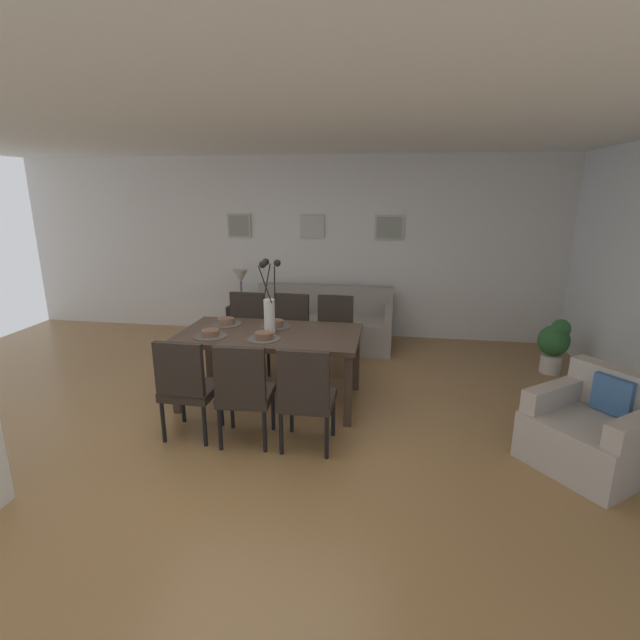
{
  "coord_description": "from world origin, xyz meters",
  "views": [
    {
      "loc": [
        1.27,
        -3.65,
        2.13
      ],
      "look_at": [
        0.51,
        1.0,
        0.82
      ],
      "focal_mm": 26.49,
      "sensor_mm": 36.0,
      "label": 1
    }
  ],
  "objects_px": {
    "sofa": "(322,325)",
    "armchair": "(594,432)",
    "framed_picture_left": "(239,226)",
    "bowl_near_right": "(226,321)",
    "side_table": "(243,322)",
    "bowl_far_left": "(264,335)",
    "framed_picture_right": "(389,228)",
    "dining_chair_mid_left": "(306,393)",
    "dining_chair_near_left": "(187,384)",
    "potted_plant": "(554,343)",
    "table_lamp": "(241,279)",
    "bowl_far_right": "(275,323)",
    "framed_picture_center": "(312,227)",
    "dining_chair_mid_right": "(334,332)",
    "dining_chair_far_left": "(244,389)",
    "dining_chair_far_right": "(290,329)",
    "centerpiece_vase": "(269,305)",
    "dining_table": "(270,340)",
    "dining_chair_near_right": "(245,328)",
    "bowl_near_left": "(210,332)"
  },
  "relations": [
    {
      "from": "side_table",
      "to": "armchair",
      "type": "height_order",
      "value": "armchair"
    },
    {
      "from": "dining_chair_near_left",
      "to": "bowl_near_left",
      "type": "distance_m",
      "value": 0.7
    },
    {
      "from": "centerpiece_vase",
      "to": "side_table",
      "type": "xyz_separation_m",
      "value": [
        -0.95,
        1.95,
        -0.76
      ]
    },
    {
      "from": "dining_chair_near_right",
      "to": "framed_picture_right",
      "type": "bearing_deg",
      "value": 43.32
    },
    {
      "from": "table_lamp",
      "to": "framed_picture_right",
      "type": "bearing_deg",
      "value": 13.32
    },
    {
      "from": "bowl_near_right",
      "to": "potted_plant",
      "type": "xyz_separation_m",
      "value": [
        3.65,
        1.08,
        -0.41
      ]
    },
    {
      "from": "dining_chair_mid_right",
      "to": "dining_chair_far_left",
      "type": "bearing_deg",
      "value": -106.52
    },
    {
      "from": "dining_chair_near_left",
      "to": "sofa",
      "type": "xyz_separation_m",
      "value": [
        0.74,
        2.77,
        -0.23
      ]
    },
    {
      "from": "bowl_far_left",
      "to": "framed_picture_right",
      "type": "distance_m",
      "value": 2.99
    },
    {
      "from": "centerpiece_vase",
      "to": "bowl_near_right",
      "type": "xyz_separation_m",
      "value": [
        -0.54,
        0.22,
        -0.24
      ]
    },
    {
      "from": "bowl_near_right",
      "to": "side_table",
      "type": "xyz_separation_m",
      "value": [
        -0.41,
        1.74,
        -0.52
      ]
    },
    {
      "from": "bowl_near_right",
      "to": "dining_chair_far_right",
      "type": "bearing_deg",
      "value": 51.17
    },
    {
      "from": "bowl_near_left",
      "to": "table_lamp",
      "type": "distance_m",
      "value": 2.21
    },
    {
      "from": "dining_table",
      "to": "framed_picture_right",
      "type": "height_order",
      "value": "framed_picture_right"
    },
    {
      "from": "dining_table",
      "to": "potted_plant",
      "type": "xyz_separation_m",
      "value": [
        3.11,
        1.29,
        -0.29
      ]
    },
    {
      "from": "sofa",
      "to": "bowl_near_right",
      "type": "bearing_deg",
      "value": -114.37
    },
    {
      "from": "side_table",
      "to": "potted_plant",
      "type": "relative_size",
      "value": 0.78
    },
    {
      "from": "side_table",
      "to": "table_lamp",
      "type": "relative_size",
      "value": 1.02
    },
    {
      "from": "dining_chair_near_left",
      "to": "dining_chair_mid_right",
      "type": "relative_size",
      "value": 1.0
    },
    {
      "from": "table_lamp",
      "to": "potted_plant",
      "type": "height_order",
      "value": "table_lamp"
    },
    {
      "from": "framed_picture_left",
      "to": "framed_picture_right",
      "type": "bearing_deg",
      "value": -0.0
    },
    {
      "from": "dining_chair_near_right",
      "to": "table_lamp",
      "type": "distance_m",
      "value": 1.21
    },
    {
      "from": "dining_table",
      "to": "centerpiece_vase",
      "type": "bearing_deg",
      "value": 55.35
    },
    {
      "from": "dining_chair_near_right",
      "to": "bowl_near_right",
      "type": "xyz_separation_m",
      "value": [
        0.02,
        -0.66,
        0.27
      ]
    },
    {
      "from": "dining_chair_far_left",
      "to": "potted_plant",
      "type": "relative_size",
      "value": 1.37
    },
    {
      "from": "sofa",
      "to": "side_table",
      "type": "relative_size",
      "value": 3.76
    },
    {
      "from": "dining_chair_near_left",
      "to": "dining_chair_near_right",
      "type": "distance_m",
      "value": 1.74
    },
    {
      "from": "centerpiece_vase",
      "to": "framed_picture_center",
      "type": "distance_m",
      "value": 2.51
    },
    {
      "from": "dining_chair_far_left",
      "to": "bowl_near_right",
      "type": "xyz_separation_m",
      "value": [
        -0.55,
        1.11,
        0.27
      ]
    },
    {
      "from": "bowl_far_left",
      "to": "dining_chair_near_right",
      "type": "bearing_deg",
      "value": 117.01
    },
    {
      "from": "bowl_far_left",
      "to": "framed_picture_left",
      "type": "distance_m",
      "value": 2.99
    },
    {
      "from": "sofa",
      "to": "framed_picture_left",
      "type": "distance_m",
      "value": 1.95
    },
    {
      "from": "centerpiece_vase",
      "to": "framed_picture_right",
      "type": "xyz_separation_m",
      "value": [
        1.11,
        2.44,
        0.58
      ]
    },
    {
      "from": "bowl_near_right",
      "to": "framed_picture_right",
      "type": "distance_m",
      "value": 2.89
    },
    {
      "from": "dining_chair_mid_left",
      "to": "side_table",
      "type": "relative_size",
      "value": 1.77
    },
    {
      "from": "dining_table",
      "to": "bowl_far_left",
      "type": "relative_size",
      "value": 10.59
    },
    {
      "from": "sofa",
      "to": "framed_picture_right",
      "type": "bearing_deg",
      "value": 31.05
    },
    {
      "from": "dining_chair_far_right",
      "to": "framed_picture_right",
      "type": "bearing_deg",
      "value": 54.51
    },
    {
      "from": "dining_table",
      "to": "dining_chair_near_right",
      "type": "xyz_separation_m",
      "value": [
        -0.56,
        0.87,
        -0.15
      ]
    },
    {
      "from": "dining_chair_far_right",
      "to": "sofa",
      "type": "xyz_separation_m",
      "value": [
        0.23,
        1.03,
        -0.23
      ]
    },
    {
      "from": "framed_picture_left",
      "to": "framed_picture_center",
      "type": "height_order",
      "value": "framed_picture_left"
    },
    {
      "from": "bowl_far_right",
      "to": "framed_picture_left",
      "type": "relative_size",
      "value": 0.48
    },
    {
      "from": "bowl_far_left",
      "to": "potted_plant",
      "type": "xyz_separation_m",
      "value": [
        3.11,
        1.51,
        -0.41
      ]
    },
    {
      "from": "bowl_far_right",
      "to": "bowl_near_right",
      "type": "bearing_deg",
      "value": 180.0
    },
    {
      "from": "side_table",
      "to": "dining_chair_far_right",
      "type": "bearing_deg",
      "value": -48.34
    },
    {
      "from": "bowl_near_right",
      "to": "side_table",
      "type": "height_order",
      "value": "bowl_near_right"
    },
    {
      "from": "table_lamp",
      "to": "dining_table",
      "type": "bearing_deg",
      "value": -64.01
    },
    {
      "from": "dining_chair_near_right",
      "to": "armchair",
      "type": "xyz_separation_m",
      "value": [
        3.38,
        -1.62,
        -0.23
      ]
    },
    {
      "from": "sofa",
      "to": "armchair",
      "type": "relative_size",
      "value": 1.74
    },
    {
      "from": "dining_chair_mid_left",
      "to": "bowl_near_right",
      "type": "relative_size",
      "value": 5.41
    }
  ]
}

